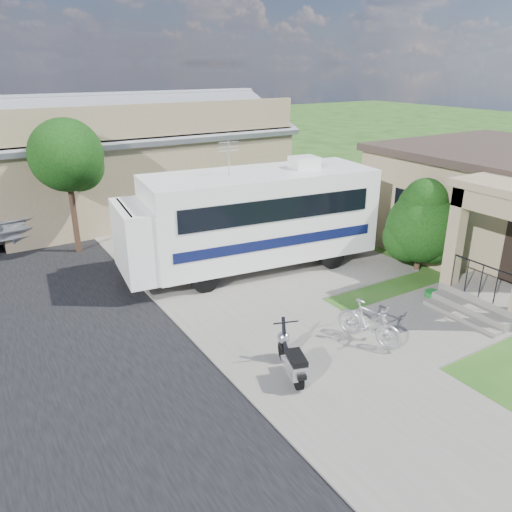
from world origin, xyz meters
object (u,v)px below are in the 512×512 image
motorhome (251,216)px  garden_hose (432,295)px  shrub (422,224)px  scooter (292,359)px  bicycle (368,325)px

motorhome → garden_hose: motorhome is taller
motorhome → garden_hose: bearing=-48.1°
shrub → garden_hose: (-1.31, -1.73, -1.43)m
scooter → garden_hose: 5.70m
shrub → bicycle: 5.36m
bicycle → garden_hose: 3.41m
garden_hose → bicycle: bearing=-165.5°
shrub → scooter: (-6.90, -2.78, -1.06)m
motorhome → scooter: (-2.40, -5.60, -1.28)m
shrub → garden_hose: bearing=-127.1°
garden_hose → shrub: bearing=52.9°
bicycle → garden_hose: bicycle is taller
garden_hose → scooter: bearing=-169.3°
motorhome → garden_hose: (3.19, -4.54, -1.65)m
shrub → bicycle: shrub is taller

